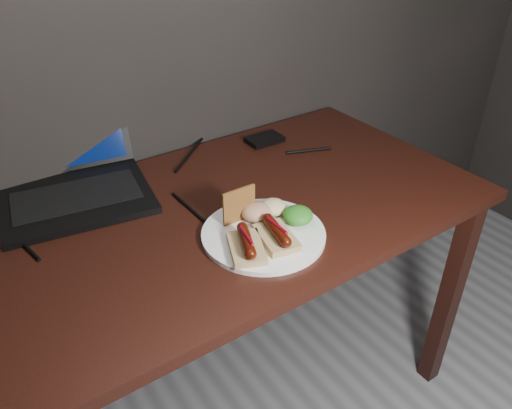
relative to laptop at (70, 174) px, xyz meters
name	(u,v)px	position (x,y,z in m)	size (l,w,h in m)	color
desk	(211,242)	(0.24, -0.29, -0.14)	(1.40, 0.70, 0.75)	black
laptop	(70,174)	(0.00, 0.00, 0.00)	(0.41, 0.42, 0.25)	black
hard_drive	(264,139)	(0.58, -0.04, -0.04)	(0.11, 0.07, 0.02)	black
desk_cables	(176,185)	(0.23, -0.13, -0.05)	(0.91, 0.43, 0.01)	black
plate	(263,234)	(0.29, -0.44, -0.04)	(0.28, 0.28, 0.01)	white
bread_sausage_left	(246,245)	(0.22, -0.48, -0.02)	(0.11, 0.13, 0.04)	tan
bread_sausage_center	(276,234)	(0.30, -0.49, -0.02)	(0.09, 0.13, 0.04)	tan
crispbread	(239,205)	(0.27, -0.37, 0.00)	(0.09, 0.01, 0.09)	#AD6B2F
salad_greens	(298,215)	(0.38, -0.46, -0.02)	(0.07, 0.07, 0.04)	#1D5D12
salsa_mound	(256,212)	(0.31, -0.39, -0.02)	(0.07, 0.07, 0.04)	maroon
coleslaw_mound	(273,207)	(0.36, -0.39, -0.02)	(0.06, 0.06, 0.04)	beige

